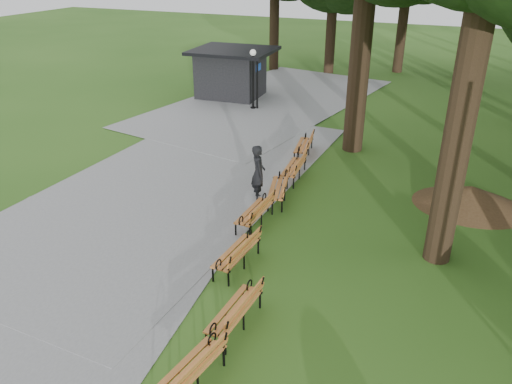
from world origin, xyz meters
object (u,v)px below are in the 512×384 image
at_px(bench_1, 234,311).
at_px(bench_3, 255,212).
at_px(bench_5, 294,167).
at_px(bench_6, 303,145).
at_px(person, 258,173).
at_px(bench_4, 278,188).
at_px(bench_2, 236,252).
at_px(dirt_mound, 470,196).
at_px(bench_0, 188,371).
at_px(kiosk, 231,73).
at_px(lamp_post, 253,66).

relative_size(bench_1, bench_3, 1.00).
xyz_separation_m(bench_5, bench_6, (-0.39, 2.27, 0.00)).
bearing_deg(person, bench_4, -107.18).
distance_m(person, bench_3, 1.83).
xyz_separation_m(bench_1, bench_2, (-0.95, 2.11, 0.00)).
height_order(bench_2, bench_5, same).
height_order(bench_3, bench_4, same).
relative_size(bench_4, bench_6, 1.00).
distance_m(person, bench_2, 4.04).
relative_size(dirt_mound, bench_0, 1.55).
bearing_deg(dirt_mound, kiosk, 144.76).
xyz_separation_m(person, bench_6, (0.12, 4.28, -0.50)).
bearing_deg(kiosk, bench_1, -67.36).
distance_m(bench_5, bench_6, 2.30).
bearing_deg(bench_3, bench_1, 19.14).
bearing_deg(bench_0, bench_1, -172.70).
bearing_deg(lamp_post, bench_5, -57.09).
bearing_deg(bench_0, bench_2, -158.61).
bearing_deg(dirt_mound, bench_4, -160.68).
bearing_deg(bench_5, bench_0, 3.32).
relative_size(bench_5, bench_6, 1.00).
bearing_deg(bench_5, bench_4, -1.19).
relative_size(bench_1, bench_4, 1.00).
height_order(bench_4, bench_5, same).
bearing_deg(bench_5, bench_2, 0.21).
distance_m(dirt_mound, bench_1, 9.29).
height_order(dirt_mound, bench_4, bench_4).
bearing_deg(bench_1, lamp_post, -155.23).
distance_m(kiosk, bench_2, 16.94).
xyz_separation_m(kiosk, bench_4, (7.10, -11.12, -0.89)).
xyz_separation_m(lamp_post, bench_6, (4.48, -5.25, -1.74)).
bearing_deg(person, bench_2, 163.42).
bearing_deg(dirt_mound, bench_2, -131.51).
xyz_separation_m(bench_1, bench_5, (-1.49, 7.99, 0.00)).
distance_m(dirt_mound, bench_5, 5.90).
distance_m(person, lamp_post, 10.56).
height_order(person, bench_6, person).
distance_m(bench_1, bench_6, 10.43).
xyz_separation_m(bench_0, bench_3, (-1.36, 6.22, 0.00)).
xyz_separation_m(lamp_post, bench_1, (6.36, -15.52, -1.74)).
bearing_deg(bench_5, person, -19.12).
height_order(person, lamp_post, lamp_post).
xyz_separation_m(lamp_post, dirt_mound, (10.77, -7.35, -1.83)).
distance_m(bench_0, bench_1, 1.90).
bearing_deg(lamp_post, bench_4, -61.96).
height_order(bench_0, bench_6, same).
bearing_deg(bench_3, kiosk, -150.24).
bearing_deg(bench_0, dirt_mound, 164.71).
bearing_deg(bench_6, bench_1, 1.00).
xyz_separation_m(bench_0, bench_2, (-0.91, 4.00, 0.00)).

